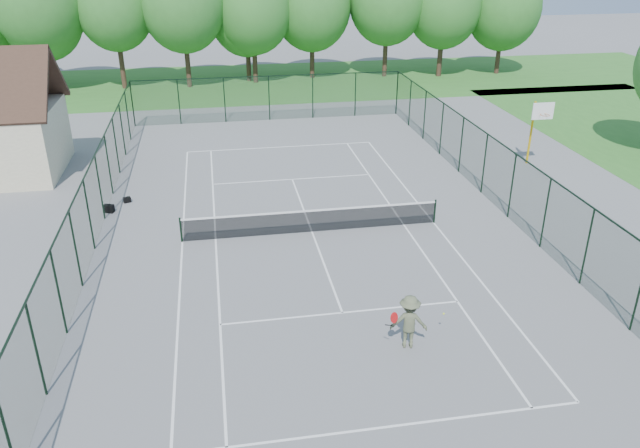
{
  "coord_description": "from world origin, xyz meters",
  "views": [
    {
      "loc": [
        -3.84,
        -23.87,
        11.72
      ],
      "look_at": [
        0.0,
        -2.0,
        1.3
      ],
      "focal_mm": 35.0,
      "sensor_mm": 36.0,
      "label": 1
    }
  ],
  "objects_px": {
    "sports_bag_a": "(109,209)",
    "tennis_player": "(409,322)",
    "tennis_net": "(312,220)",
    "basketball_goal": "(538,121)"
  },
  "relations": [
    {
      "from": "tennis_net",
      "to": "tennis_player",
      "type": "xyz_separation_m",
      "value": [
        1.62,
        -8.57,
        0.32
      ]
    },
    {
      "from": "tennis_net",
      "to": "tennis_player",
      "type": "bearing_deg",
      "value": -79.28
    },
    {
      "from": "sports_bag_a",
      "to": "tennis_player",
      "type": "height_order",
      "value": "tennis_player"
    },
    {
      "from": "tennis_player",
      "to": "sports_bag_a",
      "type": "bearing_deg",
      "value": 130.64
    },
    {
      "from": "tennis_player",
      "to": "basketball_goal",
      "type": "bearing_deg",
      "value": 51.66
    },
    {
      "from": "sports_bag_a",
      "to": "basketball_goal",
      "type": "bearing_deg",
      "value": 26.34
    },
    {
      "from": "tennis_net",
      "to": "tennis_player",
      "type": "distance_m",
      "value": 8.73
    },
    {
      "from": "tennis_player",
      "to": "tennis_net",
      "type": "bearing_deg",
      "value": 100.72
    },
    {
      "from": "tennis_net",
      "to": "basketball_goal",
      "type": "xyz_separation_m",
      "value": [
        13.27,
        6.15,
        1.99
      ]
    },
    {
      "from": "tennis_net",
      "to": "sports_bag_a",
      "type": "xyz_separation_m",
      "value": [
        -8.88,
        3.67,
        -0.39
      ]
    }
  ]
}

